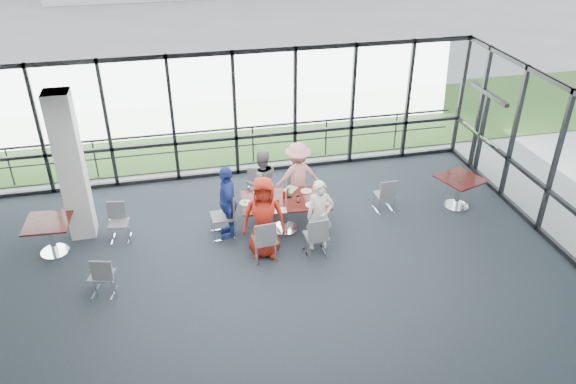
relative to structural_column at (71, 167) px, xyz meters
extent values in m
cube|color=#222A32|center=(3.60, -3.00, -1.61)|extent=(12.00, 10.00, 0.02)
cube|color=white|center=(3.60, -3.00, 1.60)|extent=(12.00, 10.00, 0.04)
cube|color=white|center=(3.60, 2.00, 0.00)|extent=(12.00, 0.10, 3.20)
cube|color=black|center=(9.60, 0.75, -0.55)|extent=(0.12, 1.60, 2.10)
cube|color=silver|center=(0.00, 0.00, 0.00)|extent=(0.50, 0.50, 3.20)
cube|color=gray|center=(3.60, 7.00, -1.62)|extent=(80.00, 70.00, 0.02)
cube|color=#395824|center=(3.60, 5.00, -1.59)|extent=(80.00, 5.00, 0.01)
cylinder|color=#2D2D33|center=(3.60, 2.60, -1.10)|extent=(12.00, 0.06, 0.06)
cube|color=#390C09|center=(4.24, -0.78, -0.87)|extent=(1.93, 1.16, 0.04)
cylinder|color=silver|center=(4.24, -0.78, -1.25)|extent=(0.12, 0.12, 0.71)
cylinder|color=silver|center=(4.24, -0.78, -1.59)|extent=(0.56, 0.56, 0.03)
cube|color=#390C09|center=(-0.54, -0.60, -0.87)|extent=(0.92, 0.92, 0.04)
cylinder|color=silver|center=(-0.54, -0.60, -1.25)|extent=(0.12, 0.12, 0.71)
cube|color=#390C09|center=(8.32, -0.71, -0.87)|extent=(1.11, 1.11, 0.04)
cylinder|color=silver|center=(8.32, -0.71, -1.25)|extent=(0.12, 0.12, 0.71)
imported|color=#AC2013|center=(3.65, -1.56, -0.73)|extent=(0.94, 0.71, 1.73)
imported|color=silver|center=(4.79, -1.57, -0.84)|extent=(0.58, 0.44, 1.52)
imported|color=slate|center=(3.88, 0.00, -0.82)|extent=(0.80, 0.54, 1.55)
imported|color=pink|center=(4.71, 0.04, -0.79)|extent=(1.09, 0.61, 1.63)
imported|color=#243A92|center=(3.03, -0.74, -0.78)|extent=(0.56, 0.98, 1.65)
cylinder|color=white|center=(3.70, -1.04, -0.84)|extent=(0.26, 0.26, 0.01)
cylinder|color=white|center=(4.73, -1.12, -0.84)|extent=(0.25, 0.25, 0.01)
cylinder|color=white|center=(3.77, -0.36, -0.84)|extent=(0.27, 0.27, 0.01)
cylinder|color=white|center=(4.76, -0.54, -0.84)|extent=(0.24, 0.24, 0.01)
cylinder|color=white|center=(3.40, -0.75, -0.84)|extent=(0.25, 0.25, 0.01)
cylinder|color=white|center=(4.04, -1.03, -0.78)|extent=(0.07, 0.07, 0.14)
cylinder|color=white|center=(4.48, -0.96, -0.78)|extent=(0.07, 0.07, 0.15)
cylinder|color=white|center=(4.35, -0.60, -0.78)|extent=(0.07, 0.07, 0.14)
cylinder|color=white|center=(3.61, -0.87, -0.79)|extent=(0.06, 0.06, 0.13)
cube|color=white|center=(4.02, -1.19, -0.85)|extent=(0.35, 0.25, 0.00)
cube|color=white|center=(5.05, -1.06, -0.85)|extent=(0.31, 0.23, 0.00)
cube|color=white|center=(4.45, -0.38, -0.85)|extent=(0.38, 0.39, 0.00)
cube|color=black|center=(4.35, -0.71, -0.83)|extent=(0.10, 0.07, 0.04)
cylinder|color=#B40600|center=(4.23, -0.73, -0.76)|extent=(0.06, 0.06, 0.18)
cylinder|color=#1A732F|center=(4.32, -0.70, -0.75)|extent=(0.05, 0.05, 0.20)
camera|label=1|loc=(2.11, -10.73, 5.24)|focal=35.00mm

